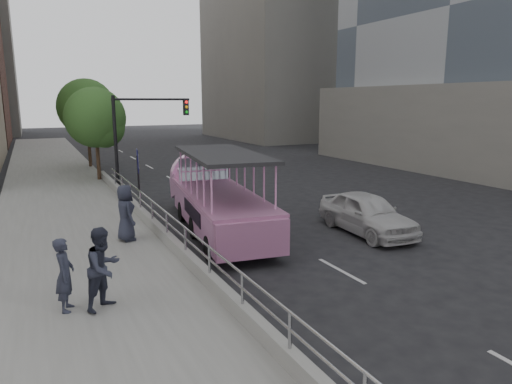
{
  "coord_description": "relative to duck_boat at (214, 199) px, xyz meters",
  "views": [
    {
      "loc": [
        -6.9,
        -12.31,
        4.95
      ],
      "look_at": [
        0.04,
        1.75,
        1.79
      ],
      "focal_mm": 32.0,
      "sensor_mm": 36.0,
      "label": 1
    }
  ],
  "objects": [
    {
      "name": "ground",
      "position": [
        0.67,
        -3.97,
        -1.16
      ],
      "size": [
        160.0,
        160.0,
        0.0
      ],
      "primitive_type": "plane",
      "color": "black"
    },
    {
      "name": "sidewalk",
      "position": [
        -5.08,
        6.03,
        -1.01
      ],
      "size": [
        5.5,
        80.0,
        0.3
      ],
      "primitive_type": "cube",
      "color": "gray",
      "rests_on": "ground"
    },
    {
      "name": "kerb_wall",
      "position": [
        -2.45,
        -1.97,
        -0.68
      ],
      "size": [
        0.24,
        30.0,
        0.36
      ],
      "primitive_type": "cube",
      "color": "gray",
      "rests_on": "sidewalk"
    },
    {
      "name": "guardrail",
      "position": [
        -2.45,
        -1.97,
        -0.02
      ],
      "size": [
        0.07,
        22.0,
        0.71
      ],
      "color": "#A5A6AA",
      "rests_on": "kerb_wall"
    },
    {
      "name": "duck_boat",
      "position": [
        0.0,
        0.0,
        0.0
      ],
      "size": [
        3.48,
        9.63,
        3.13
      ],
      "color": "black",
      "rests_on": "ground"
    },
    {
      "name": "car",
      "position": [
        4.91,
        -3.17,
        -0.39
      ],
      "size": [
        2.1,
        4.64,
        1.55
      ],
      "primitive_type": "imported",
      "rotation": [
        0.0,
        0.0,
        -0.06
      ],
      "color": "silver",
      "rests_on": "ground"
    },
    {
      "name": "pedestrian_near",
      "position": [
        -5.81,
        -5.81,
        -0.02
      ],
      "size": [
        0.54,
        0.7,
        1.69
      ],
      "primitive_type": "imported",
      "rotation": [
        0.0,
        0.0,
        1.33
      ],
      "color": "#282C3B",
      "rests_on": "sidewalk"
    },
    {
      "name": "pedestrian_mid",
      "position": [
        -5.01,
        -6.06,
        0.09
      ],
      "size": [
        1.17,
        1.13,
        1.9
      ],
      "primitive_type": "imported",
      "rotation": [
        0.0,
        0.0,
        0.66
      ],
      "color": "#282C3B",
      "rests_on": "sidewalk"
    },
    {
      "name": "pedestrian_far",
      "position": [
        -3.59,
        -1.07,
        0.09
      ],
      "size": [
        0.75,
        1.02,
        1.9
      ],
      "primitive_type": "imported",
      "rotation": [
        0.0,
        0.0,
        1.74
      ],
      "color": "#282C3B",
      "rests_on": "sidewalk"
    },
    {
      "name": "parking_sign",
      "position": [
        -2.32,
        2.74,
        0.68
      ],
      "size": [
        0.13,
        0.66,
        2.97
      ],
      "color": "black",
      "rests_on": "ground"
    },
    {
      "name": "traffic_signal",
      "position": [
        -1.03,
        8.53,
        2.34
      ],
      "size": [
        4.2,
        0.32,
        5.2
      ],
      "color": "black",
      "rests_on": "ground"
    },
    {
      "name": "street_tree_near",
      "position": [
        -2.63,
        11.96,
        2.66
      ],
      "size": [
        3.52,
        3.52,
        5.72
      ],
      "color": "#3B2B1A",
      "rests_on": "ground"
    },
    {
      "name": "street_tree_far",
      "position": [
        -2.43,
        17.96,
        3.15
      ],
      "size": [
        3.97,
        3.97,
        6.45
      ],
      "color": "#3B2B1A",
      "rests_on": "ground"
    },
    {
      "name": "midrise_stone_a",
      "position": [
        26.67,
        38.03,
        14.84
      ],
      "size": [
        20.0,
        20.0,
        32.0
      ],
      "primitive_type": "cube",
      "color": "gray",
      "rests_on": "ground"
    }
  ]
}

